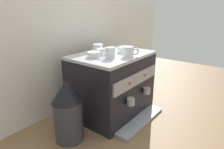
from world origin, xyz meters
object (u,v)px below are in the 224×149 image
ceramic_cup_1 (98,48)px  ceramic_bowl_2 (103,52)px  espresso_machine (112,84)px  ceramic_bowl_0 (94,55)px  milk_pitcher (140,85)px  coffee_grinder (68,110)px  ceramic_cup_0 (129,52)px  ceramic_bowl_1 (126,50)px  ceramic_cup_2 (110,53)px

ceramic_cup_1 → ceramic_bowl_2: size_ratio=1.14×
espresso_machine → ceramic_bowl_0: (-0.17, 0.04, 0.27)m
ceramic_bowl_0 → milk_pitcher: size_ratio=0.60×
coffee_grinder → milk_pitcher: bearing=0.6°
ceramic_cup_0 → ceramic_bowl_0: (-0.17, 0.19, -0.02)m
ceramic_cup_1 → ceramic_bowl_1: bearing=-61.5°
ceramic_cup_1 → ceramic_bowl_1: 0.22m
espresso_machine → ceramic_bowl_2: (-0.05, 0.05, 0.27)m
ceramic_bowl_2 → milk_pitcher: size_ratio=0.65×
ceramic_bowl_0 → coffee_grinder: 0.42m
espresso_machine → milk_pitcher: bearing=1.7°
milk_pitcher → espresso_machine: bearing=-178.3°
ceramic_cup_2 → ceramic_bowl_2: ceramic_cup_2 is taller
ceramic_bowl_2 → ceramic_bowl_0: bearing=-175.7°
ceramic_cup_0 → milk_pitcher: ceramic_cup_0 is taller
espresso_machine → ceramic_cup_1: 0.31m
ceramic_bowl_0 → coffee_grinder: ceramic_bowl_0 is taller
coffee_grinder → ceramic_cup_0: bearing=-18.5°
milk_pitcher → ceramic_bowl_0: bearing=177.9°
ceramic_bowl_1 → milk_pitcher: size_ratio=0.75×
ceramic_cup_2 → ceramic_bowl_0: (-0.05, 0.11, -0.02)m
ceramic_cup_1 → milk_pitcher: 0.68m
espresso_machine → ceramic_cup_2: bearing=-150.8°
ceramic_cup_2 → milk_pitcher: bearing=7.6°
espresso_machine → ceramic_cup_1: bearing=91.3°
ceramic_cup_2 → ceramic_bowl_0: bearing=114.3°
ceramic_bowl_0 → milk_pitcher: 0.79m
espresso_machine → ceramic_cup_1: size_ratio=5.41×
espresso_machine → coffee_grinder: 0.46m
ceramic_cup_0 → coffee_grinder: 0.58m
ceramic_cup_1 → ceramic_bowl_0: ceramic_cup_1 is taller
ceramic_cup_1 → ceramic_bowl_1: (0.11, -0.20, -0.01)m
milk_pitcher → ceramic_cup_2: bearing=-172.4°
ceramic_cup_1 → ceramic_cup_2: bearing=-119.2°
ceramic_cup_0 → ceramic_bowl_0: ceramic_cup_0 is taller
ceramic_cup_1 → ceramic_bowl_2: 0.11m
ceramic_cup_0 → espresso_machine: bearing=89.0°
ceramic_cup_2 → ceramic_bowl_2: 0.13m
espresso_machine → ceramic_bowl_0: 0.32m
ceramic_bowl_0 → ceramic_bowl_2: 0.12m
ceramic_cup_2 → coffee_grinder: (-0.34, 0.07, -0.32)m
espresso_machine → ceramic_bowl_1: size_ratio=5.36×
ceramic_bowl_0 → milk_pitcher: ceramic_bowl_0 is taller
espresso_machine → ceramic_cup_1: (-0.00, 0.14, 0.28)m
ceramic_cup_1 → coffee_grinder: ceramic_cup_1 is taller
ceramic_cup_1 → milk_pitcher: bearing=-14.8°
espresso_machine → ceramic_cup_2: 0.32m
ceramic_bowl_1 → coffee_grinder: size_ratio=0.28×
ceramic_bowl_1 → ceramic_bowl_2: bearing=147.3°
ceramic_cup_2 → ceramic_bowl_1: ceramic_cup_2 is taller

